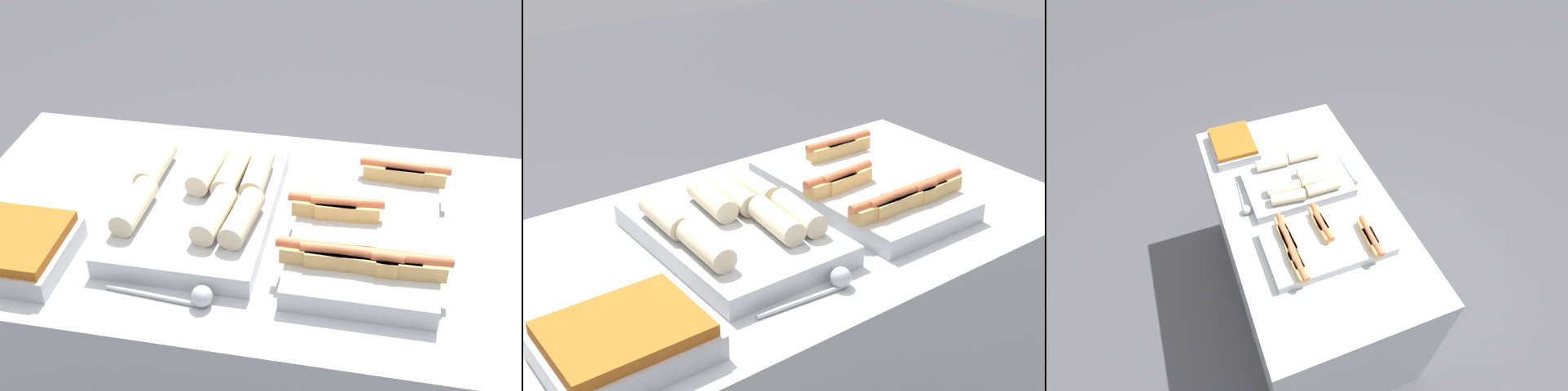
{
  "view_description": "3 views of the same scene",
  "coord_description": "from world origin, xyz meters",
  "views": [
    {
      "loc": [
        0.26,
        -1.3,
        1.9
      ],
      "look_at": [
        0.01,
        0.0,
        0.96
      ],
      "focal_mm": 50.0,
      "sensor_mm": 36.0,
      "label": 1
    },
    {
      "loc": [
        -0.9,
        -1.22,
        1.7
      ],
      "look_at": [
        0.01,
        0.0,
        0.96
      ],
      "focal_mm": 50.0,
      "sensor_mm": 36.0,
      "label": 2
    },
    {
      "loc": [
        1.18,
        -0.45,
        2.38
      ],
      "look_at": [
        0.01,
        0.0,
        0.96
      ],
      "focal_mm": 28.0,
      "sensor_mm": 36.0,
      "label": 3
    }
  ],
  "objects": [
    {
      "name": "tray_side_front",
      "position": [
        -0.51,
        -0.23,
        0.92
      ],
      "size": [
        0.29,
        0.23,
        0.07
      ],
      "color": "#B7BABF",
      "rests_on": "counter"
    },
    {
      "name": "tray_wraps",
      "position": [
        -0.13,
        0.0,
        0.92
      ],
      "size": [
        0.34,
        0.5,
        0.11
      ],
      "color": "#B7BABF",
      "rests_on": "counter"
    },
    {
      "name": "serving_spoon_near",
      "position": [
        -0.08,
        -0.28,
        0.9
      ],
      "size": [
        0.23,
        0.04,
        0.04
      ],
      "color": "#B2B5BA",
      "rests_on": "counter"
    },
    {
      "name": "tray_hotdogs",
      "position": [
        0.25,
        -0.01,
        0.92
      ],
      "size": [
        0.36,
        0.54,
        0.1
      ],
      "color": "#B7BABF",
      "rests_on": "counter"
    },
    {
      "name": "serving_spoon_far",
      "position": [
        -0.08,
        0.28,
        0.9
      ],
      "size": [
        0.23,
        0.04,
        0.04
      ],
      "color": "#B2B5BA",
      "rests_on": "counter"
    },
    {
      "name": "counter",
      "position": [
        0.0,
        0.0,
        0.44
      ],
      "size": [
        1.43,
        0.8,
        0.88
      ],
      "color": "#B7BABF",
      "rests_on": "ground_plane"
    }
  ]
}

